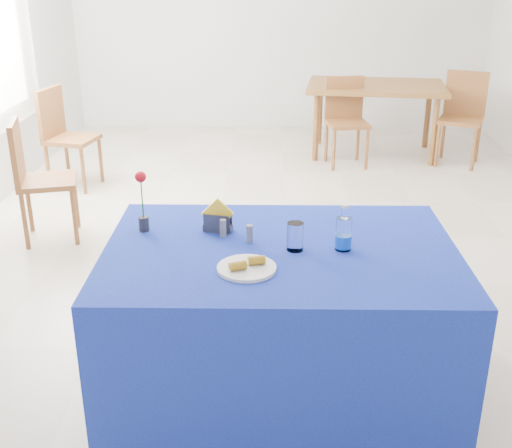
{
  "coord_description": "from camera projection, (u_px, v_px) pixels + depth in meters",
  "views": [
    {
      "loc": [
        -0.18,
        -4.52,
        1.97
      ],
      "look_at": [
        -0.22,
        -1.98,
        0.92
      ],
      "focal_mm": 45.0,
      "sensor_mm": 36.0,
      "label": 1
    }
  ],
  "objects": [
    {
      "name": "floor",
      "position": [
        289.0,
        236.0,
        4.92
      ],
      "size": [
        7.0,
        7.0,
        0.0
      ],
      "primitive_type": "plane",
      "color": "beige",
      "rests_on": "ground"
    },
    {
      "name": "water_bottle",
      "position": [
        344.0,
        235.0,
        2.86
      ],
      "size": [
        0.08,
        0.08,
        0.21
      ],
      "color": "white",
      "rests_on": "blue_table"
    },
    {
      "name": "banana_pieces",
      "position": [
        248.0,
        263.0,
        2.68
      ],
      "size": [
        0.16,
        0.11,
        0.04
      ],
      "color": "yellow",
      "rests_on": "plate"
    },
    {
      "name": "napkin_holder",
      "position": [
        218.0,
        222.0,
        3.06
      ],
      "size": [
        0.15,
        0.08,
        0.17
      ],
      "color": "#38383D",
      "rests_on": "blue_table"
    },
    {
      "name": "oak_table",
      "position": [
        376.0,
        91.0,
        6.78
      ],
      "size": [
        1.53,
        1.1,
        0.76
      ],
      "color": "brown",
      "rests_on": "floor"
    },
    {
      "name": "drinking_glass",
      "position": [
        295.0,
        237.0,
        2.86
      ],
      "size": [
        0.08,
        0.08,
        0.13
      ],
      "primitive_type": "cylinder",
      "color": "silver",
      "rests_on": "blue_table"
    },
    {
      "name": "blue_table",
      "position": [
        280.0,
        320.0,
        3.05
      ],
      "size": [
        1.6,
        1.1,
        0.76
      ],
      "color": "navy",
      "rests_on": "floor"
    },
    {
      "name": "plate",
      "position": [
        247.0,
        268.0,
        2.69
      ],
      "size": [
        0.25,
        0.25,
        0.01
      ],
      "primitive_type": "cylinder",
      "color": "silver",
      "rests_on": "blue_table"
    },
    {
      "name": "chair_bg_right",
      "position": [
        463.0,
        111.0,
        6.54
      ],
      "size": [
        0.54,
        0.54,
        0.93
      ],
      "rotation": [
        0.0,
        0.0,
        -0.4
      ],
      "color": "#94572B",
      "rests_on": "floor"
    },
    {
      "name": "pepper_shaker",
      "position": [
        223.0,
        228.0,
        3.01
      ],
      "size": [
        0.03,
        0.03,
        0.08
      ],
      "primitive_type": "cylinder",
      "color": "slate",
      "rests_on": "blue_table"
    },
    {
      "name": "rose_vase",
      "position": [
        142.0,
        202.0,
        3.03
      ],
      "size": [
        0.05,
        0.05,
        0.3
      ],
      "color": "#222227",
      "rests_on": "blue_table"
    },
    {
      "name": "salt_shaker",
      "position": [
        250.0,
        234.0,
        2.94
      ],
      "size": [
        0.03,
        0.03,
        0.08
      ],
      "primitive_type": "cylinder",
      "color": "slate",
      "rests_on": "blue_table"
    },
    {
      "name": "chair_win_a",
      "position": [
        34.0,
        172.0,
        4.69
      ],
      "size": [
        0.5,
        0.5,
        0.91
      ],
      "rotation": [
        0.0,
        0.0,
        1.82
      ],
      "color": "#94572B",
      "rests_on": "floor"
    },
    {
      "name": "chair_win_b",
      "position": [
        63.0,
        131.0,
        5.83
      ],
      "size": [
        0.49,
        0.49,
        0.91
      ],
      "rotation": [
        0.0,
        0.0,
        1.35
      ],
      "color": "#94572B",
      "rests_on": "floor"
    },
    {
      "name": "chair_bg_left",
      "position": [
        346.0,
        115.0,
        6.51
      ],
      "size": [
        0.45,
        0.45,
        0.88
      ],
      "rotation": [
        0.0,
        0.0,
        0.14
      ],
      "color": "#94572B",
      "rests_on": "floor"
    }
  ]
}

